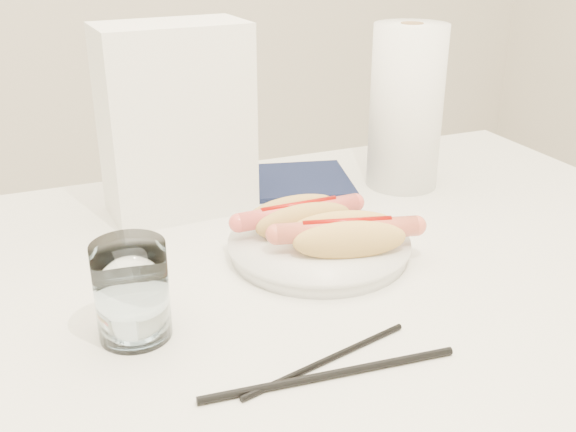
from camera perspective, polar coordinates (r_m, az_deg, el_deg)
name	(u,v)px	position (r m, az deg, el deg)	size (l,w,h in m)	color
table	(285,318)	(0.83, -0.29, -8.66)	(1.20, 0.80, 0.75)	white
plate	(319,249)	(0.84, 2.63, -2.79)	(0.22, 0.22, 0.02)	white
hotdog_left	(299,217)	(0.85, 0.93, -0.10)	(0.16, 0.07, 0.04)	tan
hotdog_right	(347,235)	(0.80, 5.01, -1.65)	(0.17, 0.10, 0.05)	#E9B45A
water_glass	(132,291)	(0.68, -13.10, -6.21)	(0.07, 0.07, 0.10)	white
chopstick_near	(331,374)	(0.63, 3.65, -13.26)	(0.01, 0.01, 0.25)	black
chopstick_far	(327,360)	(0.65, 3.32, -12.08)	(0.01, 0.01, 0.19)	black
napkin_box	(176,121)	(0.94, -9.47, 7.95)	(0.20, 0.11, 0.26)	white
navy_napkin	(300,180)	(1.07, 0.98, 3.03)	(0.16, 0.16, 0.01)	#111836
paper_towel_roll	(406,108)	(1.05, 9.98, 9.04)	(0.11, 0.11, 0.25)	white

